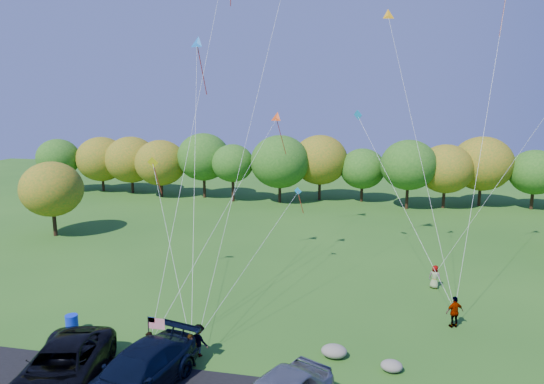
{
  "coord_description": "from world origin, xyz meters",
  "views": [
    {
      "loc": [
        6.63,
        -20.51,
        12.44
      ],
      "look_at": [
        1.11,
        6.0,
        7.28
      ],
      "focal_mm": 32.0,
      "sensor_mm": 36.0,
      "label": 1
    }
  ],
  "objects_px": {
    "minivan_dark": "(62,367)",
    "flyer_d": "(455,312)",
    "minivan_navy": "(138,372)",
    "flyer_c": "(199,340)",
    "flyer_b": "(150,348)",
    "flyer_a": "(191,351)",
    "trash_barrel": "(72,324)",
    "flyer_e": "(435,277)"
  },
  "relations": [
    {
      "from": "flyer_e",
      "to": "minivan_navy",
      "type": "bearing_deg",
      "value": 70.75
    },
    {
      "from": "minivan_navy",
      "to": "flyer_c",
      "type": "height_order",
      "value": "minivan_navy"
    },
    {
      "from": "flyer_e",
      "to": "flyer_c",
      "type": "bearing_deg",
      "value": 66.23
    },
    {
      "from": "flyer_a",
      "to": "flyer_c",
      "type": "relative_size",
      "value": 0.98
    },
    {
      "from": "trash_barrel",
      "to": "flyer_b",
      "type": "bearing_deg",
      "value": -19.96
    },
    {
      "from": "minivan_navy",
      "to": "trash_barrel",
      "type": "xyz_separation_m",
      "value": [
        -6.18,
        4.44,
        -0.51
      ]
    },
    {
      "from": "minivan_dark",
      "to": "flyer_e",
      "type": "distance_m",
      "value": 23.13
    },
    {
      "from": "minivan_navy",
      "to": "flyer_e",
      "type": "relative_size",
      "value": 4.09
    },
    {
      "from": "minivan_navy",
      "to": "flyer_c",
      "type": "bearing_deg",
      "value": 81.29
    },
    {
      "from": "minivan_dark",
      "to": "trash_barrel",
      "type": "bearing_deg",
      "value": 107.13
    },
    {
      "from": "flyer_b",
      "to": "flyer_e",
      "type": "distance_m",
      "value": 19.21
    },
    {
      "from": "minivan_dark",
      "to": "flyer_e",
      "type": "relative_size",
      "value": 4.22
    },
    {
      "from": "flyer_c",
      "to": "trash_barrel",
      "type": "xyz_separation_m",
      "value": [
        -7.61,
        0.91,
        -0.32
      ]
    },
    {
      "from": "trash_barrel",
      "to": "minivan_navy",
      "type": "bearing_deg",
      "value": -35.71
    },
    {
      "from": "trash_barrel",
      "to": "flyer_d",
      "type": "bearing_deg",
      "value": 13.44
    },
    {
      "from": "flyer_a",
      "to": "minivan_navy",
      "type": "bearing_deg",
      "value": -156.47
    },
    {
      "from": "flyer_a",
      "to": "flyer_c",
      "type": "bearing_deg",
      "value": 53.01
    },
    {
      "from": "flyer_c",
      "to": "flyer_a",
      "type": "bearing_deg",
      "value": 108.25
    },
    {
      "from": "flyer_b",
      "to": "flyer_d",
      "type": "bearing_deg",
      "value": 29.82
    },
    {
      "from": "minivan_navy",
      "to": "flyer_a",
      "type": "distance_m",
      "value": 2.92
    },
    {
      "from": "minivan_dark",
      "to": "trash_barrel",
      "type": "distance_m",
      "value": 5.47
    },
    {
      "from": "flyer_a",
      "to": "flyer_d",
      "type": "height_order",
      "value": "flyer_d"
    },
    {
      "from": "minivan_navy",
      "to": "flyer_a",
      "type": "height_order",
      "value": "minivan_navy"
    },
    {
      "from": "flyer_e",
      "to": "minivan_dark",
      "type": "bearing_deg",
      "value": 64.9
    },
    {
      "from": "flyer_d",
      "to": "flyer_e",
      "type": "height_order",
      "value": "flyer_d"
    },
    {
      "from": "minivan_dark",
      "to": "flyer_d",
      "type": "distance_m",
      "value": 20.14
    },
    {
      "from": "minivan_navy",
      "to": "flyer_d",
      "type": "xyz_separation_m",
      "value": [
        14.25,
        9.32,
        -0.1
      ]
    },
    {
      "from": "flyer_b",
      "to": "flyer_e",
      "type": "height_order",
      "value": "flyer_e"
    },
    {
      "from": "flyer_d",
      "to": "flyer_b",
      "type": "bearing_deg",
      "value": -0.41
    },
    {
      "from": "flyer_d",
      "to": "minivan_navy",
      "type": "bearing_deg",
      "value": 7.86
    },
    {
      "from": "flyer_a",
      "to": "flyer_b",
      "type": "distance_m",
      "value": 2.05
    },
    {
      "from": "flyer_b",
      "to": "flyer_c",
      "type": "height_order",
      "value": "flyer_c"
    },
    {
      "from": "flyer_a",
      "to": "flyer_e",
      "type": "relative_size",
      "value": 1.01
    },
    {
      "from": "minivan_dark",
      "to": "flyer_b",
      "type": "height_order",
      "value": "minivan_dark"
    },
    {
      "from": "minivan_dark",
      "to": "minivan_navy",
      "type": "bearing_deg",
      "value": -8.13
    },
    {
      "from": "minivan_dark",
      "to": "flyer_d",
      "type": "xyz_separation_m",
      "value": [
        17.71,
        9.6,
        -0.09
      ]
    },
    {
      "from": "flyer_a",
      "to": "flyer_d",
      "type": "bearing_deg",
      "value": -9.1
    },
    {
      "from": "flyer_e",
      "to": "flyer_b",
      "type": "bearing_deg",
      "value": 64.51
    },
    {
      "from": "trash_barrel",
      "to": "flyer_a",
      "type": "bearing_deg",
      "value": -14.07
    },
    {
      "from": "flyer_b",
      "to": "flyer_c",
      "type": "xyz_separation_m",
      "value": [
        2.04,
        1.11,
        0.04
      ]
    },
    {
      "from": "minivan_dark",
      "to": "flyer_e",
      "type": "bearing_deg",
      "value": 28.76
    },
    {
      "from": "flyer_e",
      "to": "flyer_d",
      "type": "bearing_deg",
      "value": 117.31
    }
  ]
}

